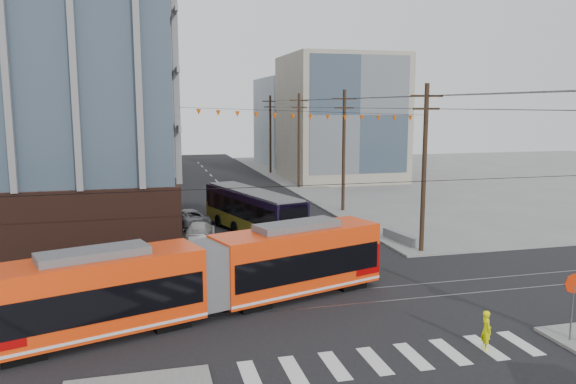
% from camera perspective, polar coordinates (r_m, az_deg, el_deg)
% --- Properties ---
extents(ground, '(160.00, 160.00, 0.00)m').
position_cam_1_polar(ground, '(25.29, 7.75, -13.62)').
color(ground, slate).
extents(bg_bldg_nw_near, '(18.00, 16.00, 18.00)m').
position_cam_1_polar(bg_bldg_nw_near, '(74.02, -20.91, 7.74)').
color(bg_bldg_nw_near, '#8C99A5').
rests_on(bg_bldg_nw_near, ground).
extents(bg_bldg_ne_near, '(14.00, 14.00, 16.00)m').
position_cam_1_polar(bg_bldg_ne_near, '(73.96, 5.30, 7.50)').
color(bg_bldg_ne_near, gray).
rests_on(bg_bldg_ne_near, ground).
extents(bg_bldg_nw_far, '(16.00, 18.00, 20.00)m').
position_cam_1_polar(bg_bldg_nw_far, '(93.72, -17.78, 8.61)').
color(bg_bldg_nw_far, gray).
rests_on(bg_bldg_nw_far, ground).
extents(bg_bldg_ne_far, '(16.00, 16.00, 14.00)m').
position_cam_1_polar(bg_bldg_ne_far, '(93.61, 2.28, 7.18)').
color(bg_bldg_ne_far, '#8C99A5').
rests_on(bg_bldg_ne_far, ground).
extents(utility_pole_far, '(0.30, 0.30, 11.00)m').
position_cam_1_polar(utility_pole_far, '(79.64, -1.81, 5.82)').
color(utility_pole_far, black).
rests_on(utility_pole_far, ground).
extents(streetcar, '(18.75, 8.41, 3.63)m').
position_cam_1_polar(streetcar, '(26.43, -8.24, -8.44)').
color(streetcar, '#ED380A').
rests_on(streetcar, ground).
extents(city_bus, '(5.82, 12.15, 3.37)m').
position_cam_1_polar(city_bus, '(42.42, -3.61, -1.99)').
color(city_bus, black).
rests_on(city_bus, ground).
extents(parked_car_silver, '(2.34, 4.82, 1.52)m').
position_cam_1_polar(parked_car_silver, '(36.39, -8.73, -5.39)').
color(parked_car_silver, '#A8A9AA').
rests_on(parked_car_silver, ground).
extents(parked_car_white, '(2.85, 4.88, 1.33)m').
position_cam_1_polar(parked_car_white, '(40.99, -8.99, -3.92)').
color(parked_car_white, '#BAB9B9').
rests_on(parked_car_white, ground).
extents(parked_car_grey, '(3.86, 5.40, 1.37)m').
position_cam_1_polar(parked_car_grey, '(45.96, -10.31, -2.55)').
color(parked_car_grey, slate).
rests_on(parked_car_grey, ground).
extents(pedestrian, '(0.48, 0.64, 1.59)m').
position_cam_1_polar(pedestrian, '(24.21, 19.50, -13.07)').
color(pedestrian, '#F2FF05').
rests_on(pedestrian, ground).
extents(stop_sign, '(0.92, 0.92, 2.76)m').
position_cam_1_polar(stop_sign, '(25.85, 26.88, -10.74)').
color(stop_sign, red).
rests_on(stop_sign, ground).
extents(jersey_barrier, '(1.35, 3.93, 0.77)m').
position_cam_1_polar(jersey_barrier, '(40.32, 11.38, -4.61)').
color(jersey_barrier, gray).
rests_on(jersey_barrier, ground).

